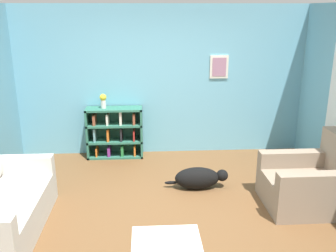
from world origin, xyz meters
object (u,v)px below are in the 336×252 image
Objects in this scene: recliner_chair at (312,183)px; dog at (199,178)px; bookshelf at (115,132)px; vase at (103,100)px.

recliner_chair reaches higher than dog.
recliner_chair is 1.53m from dog.
dog is at bearing 157.64° from recliner_chair.
bookshelf is 0.61m from vase.
bookshelf is at bearing 6.94° from vase.
bookshelf reaches higher than dog.
vase is (-2.88, 1.91, 0.70)m from recliner_chair.
recliner_chair is 4.30× the size of vase.
bookshelf is at bearing 144.42° from recliner_chair.
bookshelf is 1.90m from dog.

